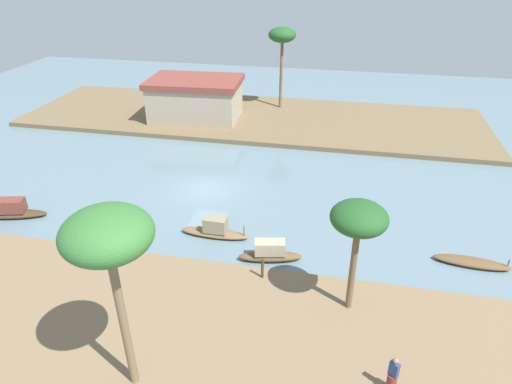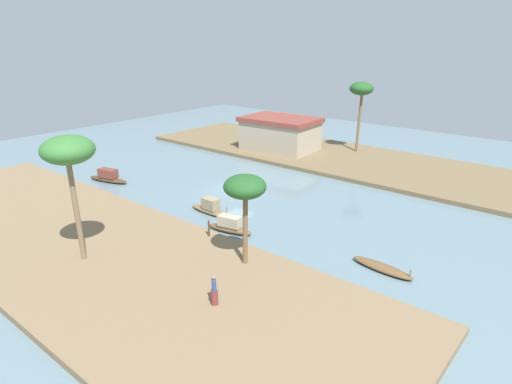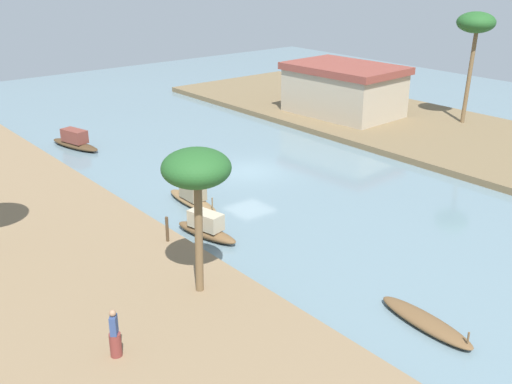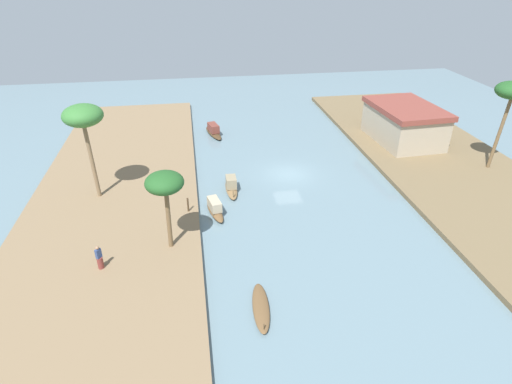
{
  "view_description": "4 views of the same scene",
  "coord_description": "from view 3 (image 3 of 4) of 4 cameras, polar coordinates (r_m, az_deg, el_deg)",
  "views": [
    {
      "loc": [
        9.38,
        -27.54,
        15.41
      ],
      "look_at": [
        3.98,
        -1.73,
        1.15
      ],
      "focal_mm": 31.95,
      "sensor_mm": 36.0,
      "label": 1
    },
    {
      "loc": [
        26.26,
        -28.78,
        13.48
      ],
      "look_at": [
        3.61,
        -1.54,
        1.0
      ],
      "focal_mm": 31.33,
      "sensor_mm": 36.0,
      "label": 2
    },
    {
      "loc": [
        27.33,
        -21.73,
        12.29
      ],
      "look_at": [
        4.97,
        -3.55,
        1.03
      ],
      "focal_mm": 42.91,
      "sensor_mm": 36.0,
      "label": 3
    },
    {
      "loc": [
        34.65,
        -8.62,
        17.7
      ],
      "look_at": [
        4.18,
        -3.75,
        0.68
      ],
      "focal_mm": 29.83,
      "sensor_mm": 36.0,
      "label": 4
    }
  ],
  "objects": [
    {
      "name": "river_water",
      "position": [
        37.02,
        -0.59,
        1.94
      ],
      "size": [
        76.06,
        76.06,
        0.0
      ],
      "primitive_type": "plane",
      "color": "slate",
      "rests_on": "ground"
    },
    {
      "name": "riverbank_right",
      "position": [
        47.64,
        14.09,
        5.99
      ],
      "size": [
        45.33,
        13.56,
        0.41
      ],
      "primitive_type": "cube",
      "color": "brown",
      "rests_on": "ground"
    },
    {
      "name": "sampan_with_red_awning",
      "position": [
        28.37,
        -4.67,
        -3.31
      ],
      "size": [
        3.63,
        1.57,
        1.25
      ],
      "rotation": [
        0.0,
        0.0,
        0.21
      ],
      "color": "brown",
      "rests_on": "river_water"
    },
    {
      "name": "sampan_near_left_bank",
      "position": [
        32.06,
        -5.91,
        -0.46
      ],
      "size": [
        4.16,
        1.03,
        1.28
      ],
      "rotation": [
        0.0,
        0.0,
        -0.02
      ],
      "color": "brown",
      "rests_on": "river_water"
    },
    {
      "name": "sampan_downstream_large",
      "position": [
        22.81,
        15.52,
        -11.57
      ],
      "size": [
        4.08,
        1.28,
        0.73
      ],
      "rotation": [
        0.0,
        0.0,
        -0.08
      ],
      "color": "brown",
      "rests_on": "river_water"
    },
    {
      "name": "sampan_with_tall_canopy",
      "position": [
        43.2,
        -16.53,
        4.57
      ],
      "size": [
        4.64,
        2.12,
        1.28
      ],
      "rotation": [
        0.0,
        0.0,
        0.25
      ],
      "color": "#47331E",
      "rests_on": "river_water"
    },
    {
      "name": "person_on_near_bank",
      "position": [
        20.15,
        -13.02,
        -13.07
      ],
      "size": [
        0.53,
        0.53,
        1.67
      ],
      "rotation": [
        0.0,
        0.0,
        2.49
      ],
      "color": "brown",
      "rests_on": "riverbank_left"
    },
    {
      "name": "mooring_post",
      "position": [
        27.2,
        -8.28,
        -3.45
      ],
      "size": [
        0.14,
        0.14,
        1.16
      ],
      "primitive_type": "cylinder",
      "color": "#4C3823",
      "rests_on": "riverbank_left"
    },
    {
      "name": "palm_tree_left_far",
      "position": [
        21.57,
        -5.58,
        1.95
      ],
      "size": [
        2.5,
        2.5,
        5.56
      ],
      "color": "brown",
      "rests_on": "riverbank_left"
    },
    {
      "name": "palm_tree_right_tall",
      "position": [
        47.96,
        19.81,
        14.41
      ],
      "size": [
        2.74,
        2.74,
        8.06
      ],
      "color": "brown",
      "rests_on": "riverbank_right"
    },
    {
      "name": "riverside_building",
      "position": [
        49.13,
        8.19,
        9.47
      ],
      "size": [
        9.11,
        6.51,
        3.87
      ],
      "rotation": [
        0.0,
        0.0,
        0.06
      ],
      "color": "tan",
      "rests_on": "riverbank_right"
    }
  ]
}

